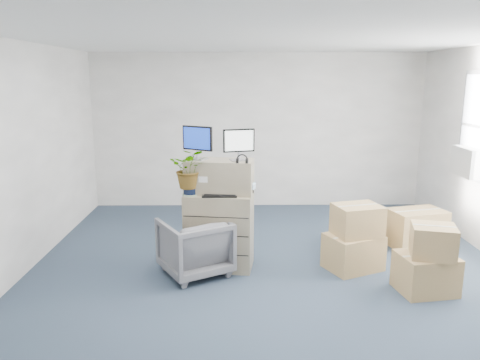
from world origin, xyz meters
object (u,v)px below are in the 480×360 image
monitor_left (197,141)px  filing_cabinet_lower (219,230)px  water_bottle (226,183)px  monitor_right (239,143)px  keyboard (220,195)px  office_chair (195,244)px  potted_plant (190,174)px

monitor_left → filing_cabinet_lower: bearing=12.6°
filing_cabinet_lower → water_bottle: (0.09, 0.06, 0.59)m
monitor_right → monitor_left: bearing=155.5°
keyboard → office_chair: bearing=-166.8°
monitor_right → office_chair: (-0.54, -0.21, -1.21)m
monitor_left → potted_plant: size_ratio=0.77×
potted_plant → office_chair: size_ratio=0.69×
office_chair → keyboard: bearing=163.3°
potted_plant → office_chair: bearing=-69.3°
keyboard → office_chair: (-0.31, -0.07, -0.59)m
filing_cabinet_lower → potted_plant: size_ratio=1.81×
office_chair → monitor_right: bearing=171.5°
office_chair → filing_cabinet_lower: bearing=-173.8°
water_bottle → office_chair: water_bottle is taller
keyboard → monitor_left: bearing=141.1°
monitor_right → office_chair: size_ratio=0.50×
potted_plant → office_chair: (0.05, -0.14, -0.84)m
monitor_left → monitor_right: (0.51, -0.08, -0.02)m
monitor_left → keyboard: (0.27, -0.22, -0.63)m
monitor_left → potted_plant: 0.42m
filing_cabinet_lower → office_chair: size_ratio=1.25×
filing_cabinet_lower → monitor_left: 1.16m
keyboard → monitor_right: bearing=30.8°
monitor_left → office_chair: bearing=-66.7°
filing_cabinet_lower → keyboard: keyboard is taller
keyboard → filing_cabinet_lower: bearing=95.2°
monitor_left → keyboard: 0.72m
monitor_left → water_bottle: bearing=26.3°
filing_cabinet_lower → keyboard: bearing=-77.3°
monitor_right → potted_plant: 0.70m
filing_cabinet_lower → monitor_left: (-0.26, 0.08, 1.12)m
filing_cabinet_lower → potted_plant: 0.83m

